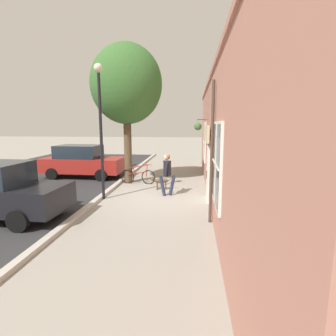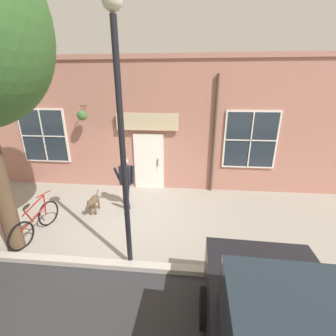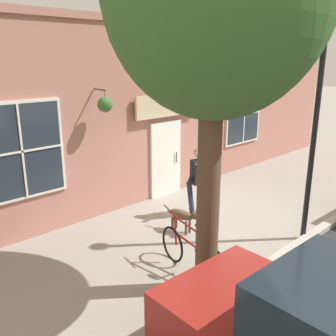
# 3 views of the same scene
# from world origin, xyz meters

# --- Properties ---
(ground_plane) EXTENTS (90.00, 90.00, 0.00)m
(ground_plane) POSITION_xyz_m (0.00, 0.00, 0.00)
(ground_plane) COLOR gray
(storefront_facade) EXTENTS (0.95, 18.00, 4.71)m
(storefront_facade) POSITION_xyz_m (-2.34, 0.00, 2.36)
(storefront_facade) COLOR #B27566
(storefront_facade) RESTS_ON ground_plane
(pedestrian_walking) EXTENTS (0.70, 0.61, 1.71)m
(pedestrian_walking) POSITION_xyz_m (-0.56, -0.22, 1.03)
(pedestrian_walking) COLOR #282D47
(pedestrian_walking) RESTS_ON ground_plane
(dog_on_leash) EXTENTS (1.04, 0.31, 0.61)m
(dog_on_leash) POSITION_xyz_m (-0.14, -1.16, 0.40)
(dog_on_leash) COLOR brown
(dog_on_leash) RESTS_ON ground_plane
(leaning_bicycle) EXTENTS (1.74, 0.22, 1.00)m
(leaning_bicycle) POSITION_xyz_m (1.08, -2.19, 0.38)
(leaning_bicycle) COLOR black
(leaning_bicycle) RESTS_ON ground_plane
(street_lamp) EXTENTS (0.32, 0.32, 5.05)m
(street_lamp) POSITION_xyz_m (1.87, 0.49, 3.28)
(street_lamp) COLOR black
(street_lamp) RESTS_ON ground_plane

